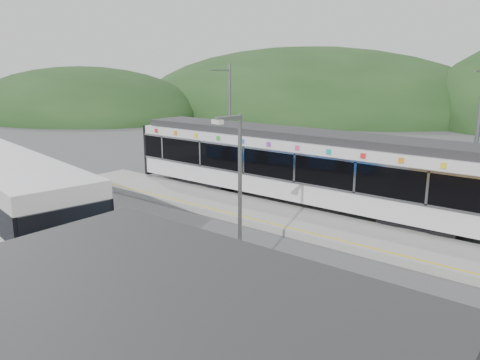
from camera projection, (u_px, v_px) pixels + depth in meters
The scene contains 9 objects.
ground at pixel (226, 239), 18.90m from camera, with size 120.00×120.00×0.00m, color #4C4C4F.
hills at pixel (425, 237), 19.15m from camera, with size 146.00×149.00×26.00m.
platform at pixel (273, 216), 21.37m from camera, with size 26.00×3.20×0.30m, color #9E9E99.
yellow_line at pixel (256, 220), 20.34m from camera, with size 26.00×0.10×0.01m, color yellow.
train at pixel (302, 165), 23.06m from camera, with size 20.44×3.01×3.74m.
catenary_mast_west at pixel (229, 119), 28.80m from camera, with size 0.18×1.80×7.00m.
catenary_mast_east at pixel (476, 141), 20.29m from camera, with size 0.18×1.80×7.00m.
bus at pixel (5, 202), 18.14m from camera, with size 12.92×4.97×3.44m.
lamp_post at pixel (238, 188), 13.88m from camera, with size 0.38×1.00×5.43m.
Camera 1 is at (11.57, -13.56, 6.73)m, focal length 35.00 mm.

